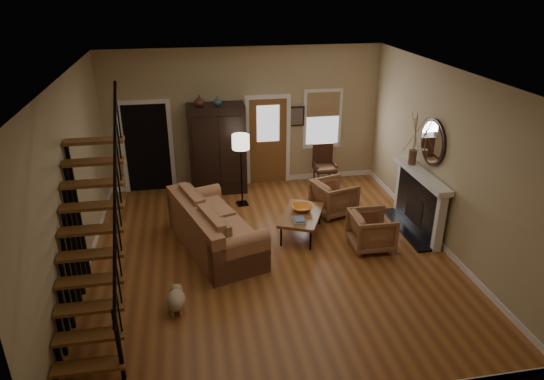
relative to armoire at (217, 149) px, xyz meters
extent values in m
plane|color=#975626|center=(0.70, -3.15, -1.05)|extent=(7.00, 7.00, 0.00)
plane|color=white|center=(0.70, -3.15, 2.25)|extent=(7.00, 7.00, 0.00)
cube|color=tan|center=(0.70, 0.35, 0.60)|extent=(6.50, 0.04, 3.30)
cube|color=tan|center=(-2.55, -3.15, 0.60)|extent=(0.04, 7.00, 3.30)
cube|color=tan|center=(3.95, -3.15, 0.60)|extent=(0.04, 7.00, 3.30)
cube|color=black|center=(-1.60, 0.50, 0.00)|extent=(1.00, 0.36, 2.10)
cube|color=brown|center=(1.25, 0.33, 0.00)|extent=(0.90, 0.06, 2.10)
cube|color=silver|center=(2.60, 0.32, 0.50)|extent=(0.96, 0.06, 1.46)
cube|color=black|center=(3.83, -2.65, -0.48)|extent=(0.24, 1.60, 1.15)
cube|color=white|center=(3.77, -2.65, 0.15)|extent=(0.30, 1.95, 0.10)
cylinder|color=silver|center=(3.90, -2.65, 0.80)|extent=(0.05, 0.90, 0.90)
imported|color=#4C2619|center=(-0.35, -0.10, 1.17)|extent=(0.24, 0.24, 0.25)
imported|color=#334C60|center=(0.05, -0.10, 1.16)|extent=(0.20, 0.20, 0.21)
imported|color=orange|center=(1.49, -2.31, -0.53)|extent=(0.42, 0.42, 0.10)
imported|color=brown|center=(2.63, -3.17, -0.69)|extent=(0.80, 0.78, 0.71)
imported|color=brown|center=(2.35, -1.65, -0.68)|extent=(1.00, 0.99, 0.74)
camera|label=1|loc=(-0.63, -10.71, 3.70)|focal=32.00mm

